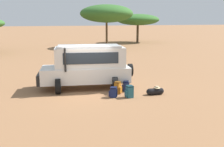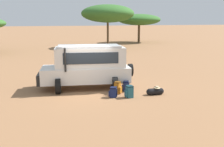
{
  "view_description": "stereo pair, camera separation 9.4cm",
  "coord_description": "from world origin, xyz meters",
  "px_view_note": "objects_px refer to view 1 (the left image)",
  "views": [
    {
      "loc": [
        -3.47,
        -13.38,
        3.83
      ],
      "look_at": [
        1.27,
        -0.41,
        1.0
      ],
      "focal_mm": 42.0,
      "sensor_mm": 36.0,
      "label": 1
    },
    {
      "loc": [
        -3.38,
        -13.41,
        3.83
      ],
      "look_at": [
        1.27,
        -0.41,
        1.0
      ],
      "focal_mm": 42.0,
      "sensor_mm": 36.0,
      "label": 2
    }
  ],
  "objects_px": {
    "backpack_cluster_center": "(126,86)",
    "duffel_bag_low_black_case": "(155,91)",
    "safari_vehicle": "(87,66)",
    "acacia_tree_far_right": "(138,20)",
    "backpack_near_rear_wheel": "(118,88)",
    "acacia_tree_right_mid": "(107,14)",
    "backpack_outermost": "(113,92)",
    "backpack_beside_front_wheel": "(129,92)"
  },
  "relations": [
    {
      "from": "safari_vehicle",
      "to": "backpack_cluster_center",
      "type": "xyz_separation_m",
      "value": [
        1.78,
        -1.38,
        -1.02
      ]
    },
    {
      "from": "duffel_bag_low_black_case",
      "to": "backpack_beside_front_wheel",
      "type": "bearing_deg",
      "value": -179.97
    },
    {
      "from": "backpack_outermost",
      "to": "duffel_bag_low_black_case",
      "type": "height_order",
      "value": "backpack_outermost"
    },
    {
      "from": "backpack_near_rear_wheel",
      "to": "backpack_outermost",
      "type": "height_order",
      "value": "backpack_near_rear_wheel"
    },
    {
      "from": "backpack_near_rear_wheel",
      "to": "acacia_tree_right_mid",
      "type": "relative_size",
      "value": 0.09
    },
    {
      "from": "backpack_near_rear_wheel",
      "to": "acacia_tree_right_mid",
      "type": "bearing_deg",
      "value": 72.45
    },
    {
      "from": "backpack_beside_front_wheel",
      "to": "backpack_near_rear_wheel",
      "type": "height_order",
      "value": "backpack_near_rear_wheel"
    },
    {
      "from": "safari_vehicle",
      "to": "acacia_tree_right_mid",
      "type": "relative_size",
      "value": 0.73
    },
    {
      "from": "duffel_bag_low_black_case",
      "to": "acacia_tree_right_mid",
      "type": "distance_m",
      "value": 25.46
    },
    {
      "from": "backpack_near_rear_wheel",
      "to": "acacia_tree_far_right",
      "type": "relative_size",
      "value": 0.09
    },
    {
      "from": "backpack_beside_front_wheel",
      "to": "acacia_tree_far_right",
      "type": "height_order",
      "value": "acacia_tree_far_right"
    },
    {
      "from": "acacia_tree_far_right",
      "to": "backpack_cluster_center",
      "type": "bearing_deg",
      "value": -116.63
    },
    {
      "from": "backpack_beside_front_wheel",
      "to": "backpack_outermost",
      "type": "distance_m",
      "value": 0.81
    },
    {
      "from": "backpack_beside_front_wheel",
      "to": "backpack_near_rear_wheel",
      "type": "distance_m",
      "value": 0.9
    },
    {
      "from": "backpack_beside_front_wheel",
      "to": "backpack_cluster_center",
      "type": "bearing_deg",
      "value": 75.82
    },
    {
      "from": "acacia_tree_far_right",
      "to": "safari_vehicle",
      "type": "bearing_deg",
      "value": -120.59
    },
    {
      "from": "backpack_outermost",
      "to": "duffel_bag_low_black_case",
      "type": "bearing_deg",
      "value": -8.44
    },
    {
      "from": "backpack_beside_front_wheel",
      "to": "backpack_cluster_center",
      "type": "distance_m",
      "value": 1.21
    },
    {
      "from": "safari_vehicle",
      "to": "backpack_beside_front_wheel",
      "type": "relative_size",
      "value": 8.97
    },
    {
      "from": "safari_vehicle",
      "to": "acacia_tree_far_right",
      "type": "xyz_separation_m",
      "value": [
        16.27,
        27.52,
        2.57
      ]
    },
    {
      "from": "backpack_beside_front_wheel",
      "to": "acacia_tree_far_right",
      "type": "distance_m",
      "value": 33.71
    },
    {
      "from": "backpack_cluster_center",
      "to": "acacia_tree_far_right",
      "type": "bearing_deg",
      "value": 63.37
    },
    {
      "from": "safari_vehicle",
      "to": "backpack_beside_front_wheel",
      "type": "height_order",
      "value": "safari_vehicle"
    },
    {
      "from": "backpack_cluster_center",
      "to": "acacia_tree_right_mid",
      "type": "relative_size",
      "value": 0.08
    },
    {
      "from": "acacia_tree_right_mid",
      "to": "backpack_outermost",
      "type": "bearing_deg",
      "value": -108.16
    },
    {
      "from": "backpack_beside_front_wheel",
      "to": "backpack_near_rear_wheel",
      "type": "relative_size",
      "value": 0.95
    },
    {
      "from": "backpack_near_rear_wheel",
      "to": "acacia_tree_right_mid",
      "type": "distance_m",
      "value": 25.09
    },
    {
      "from": "safari_vehicle",
      "to": "acacia_tree_far_right",
      "type": "relative_size",
      "value": 0.72
    },
    {
      "from": "safari_vehicle",
      "to": "backpack_near_rear_wheel",
      "type": "bearing_deg",
      "value": -55.27
    },
    {
      "from": "duffel_bag_low_black_case",
      "to": "backpack_near_rear_wheel",
      "type": "bearing_deg",
      "value": 154.37
    },
    {
      "from": "backpack_outermost",
      "to": "backpack_beside_front_wheel",
      "type": "bearing_deg",
      "value": -23.9
    },
    {
      "from": "acacia_tree_right_mid",
      "to": "backpack_cluster_center",
      "type": "bearing_deg",
      "value": -106.44
    },
    {
      "from": "backpack_outermost",
      "to": "duffel_bag_low_black_case",
      "type": "relative_size",
      "value": 0.54
    },
    {
      "from": "backpack_cluster_center",
      "to": "duffel_bag_low_black_case",
      "type": "xyz_separation_m",
      "value": [
        1.17,
        -1.17,
        -0.1
      ]
    },
    {
      "from": "backpack_cluster_center",
      "to": "duffel_bag_low_black_case",
      "type": "height_order",
      "value": "backpack_cluster_center"
    },
    {
      "from": "backpack_near_rear_wheel",
      "to": "acacia_tree_far_right",
      "type": "height_order",
      "value": "acacia_tree_far_right"
    },
    {
      "from": "backpack_cluster_center",
      "to": "backpack_outermost",
      "type": "xyz_separation_m",
      "value": [
        -1.04,
        -0.84,
        -0.02
      ]
    },
    {
      "from": "safari_vehicle",
      "to": "backpack_near_rear_wheel",
      "type": "height_order",
      "value": "safari_vehicle"
    },
    {
      "from": "backpack_near_rear_wheel",
      "to": "duffel_bag_low_black_case",
      "type": "height_order",
      "value": "backpack_near_rear_wheel"
    },
    {
      "from": "backpack_outermost",
      "to": "acacia_tree_right_mid",
      "type": "xyz_separation_m",
      "value": [
        7.89,
        24.07,
        4.46
      ]
    },
    {
      "from": "backpack_outermost",
      "to": "acacia_tree_far_right",
      "type": "xyz_separation_m",
      "value": [
        15.53,
        29.75,
        3.61
      ]
    },
    {
      "from": "backpack_near_rear_wheel",
      "to": "backpack_cluster_center",
      "type": "bearing_deg",
      "value": 28.78
    }
  ]
}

